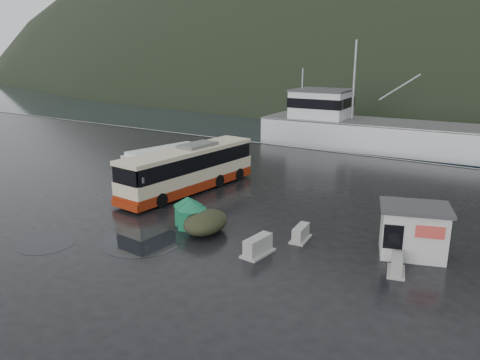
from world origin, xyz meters
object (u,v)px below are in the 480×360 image
Objects in this scene: waste_bin_left at (188,224)px; jersey_barrier_a at (300,240)px; coach_bus at (190,191)px; dome_tent at (206,232)px; jersey_barrier_c at (396,273)px; ticket_kiosk at (411,255)px; fishing_trawler at (383,143)px; waste_bin_right at (192,228)px; white_van at (167,183)px; jersey_barrier_b at (258,254)px.

jersey_barrier_a is at bearing 11.52° from waste_bin_left.
coach_bus reaches higher than dome_tent.
ticket_kiosk is at bearing 87.78° from jersey_barrier_c.
coach_bus is at bearing -107.56° from fishing_trawler.
waste_bin_right is 1.07× the size of jersey_barrier_a.
fishing_trawler is (0.66, 28.96, 0.00)m from dome_tent.
coach_bus is 7.12× the size of waste_bin_left.
dome_tent is at bearing -175.78° from jersey_barrier_c.
fishing_trawler is at bearing 98.11° from jersey_barrier_a.
fishing_trawler is at bearing 86.81° from waste_bin_right.
coach_bus reaches higher than jersey_barrier_c.
dome_tent is 2.00× the size of jersey_barrier_c.
ticket_kiosk reaches higher than jersey_barrier_c.
waste_bin_right is at bearing -96.35° from fishing_trawler.
fishing_trawler reaches higher than ticket_kiosk.
coach_bus reaches higher than white_van.
waste_bin_right is at bearing 168.64° from jersey_barrier_b.
fishing_trawler is at bearing 85.59° from waste_bin_left.
jersey_barrier_c is at bearing -5.36° from white_van.
waste_bin_right is 10.88m from ticket_kiosk.
jersey_barrier_b is (5.16, -1.35, 0.00)m from waste_bin_left.
coach_bus is at bearing 134.96° from dome_tent.
fishing_trawler reaches higher than jersey_barrier_a.
waste_bin_right reaches higher than jersey_barrier_a.
coach_bus is at bearing 129.67° from waste_bin_right.
white_van is at bearing 170.44° from coach_bus.
white_van reaches higher than jersey_barrier_a.
fishing_trawler reaches higher than jersey_barrier_c.
ticket_kiosk is at bearing 12.27° from waste_bin_left.
ticket_kiosk is at bearing 32.43° from jersey_barrier_b.
waste_bin_left is 11.00m from jersey_barrier_c.
jersey_barrier_c is at bearing -75.86° from fishing_trawler.
jersey_barrier_b reaches higher than jersey_barrier_a.
jersey_barrier_a is at bearing -15.84° from coach_bus.
jersey_barrier_c is 29.60m from fishing_trawler.
waste_bin_left reaches higher than dome_tent.
dome_tent is at bearing 178.62° from ticket_kiosk.
waste_bin_right is at bearing -176.44° from jersey_barrier_c.
white_van reaches higher than jersey_barrier_b.
waste_bin_left is (3.85, -4.91, 0.00)m from coach_bus.
waste_bin_left is 0.51× the size of ticket_kiosk.
dome_tent is (1.54, -0.49, 0.00)m from waste_bin_left.
dome_tent is at bearing -40.56° from coach_bus.
waste_bin_left is 0.05× the size of fishing_trawler.
fishing_trawler is (-2.96, 29.83, 0.00)m from jersey_barrier_b.
coach_bus is at bearing 159.68° from jersey_barrier_a.
waste_bin_right reaches higher than waste_bin_left.
jersey_barrier_b is at bearing -11.36° from waste_bin_right.
jersey_barrier_a is at bearing 168.24° from jersey_barrier_c.
fishing_trawler is (2.20, 28.47, 0.00)m from waste_bin_left.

